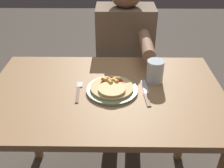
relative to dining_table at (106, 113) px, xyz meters
The scene contains 7 objects.
dining_table is the anchor object (origin of this frame).
plate 0.14m from the dining_table, ahead, with size 0.24×0.24×0.01m.
pizza 0.16m from the dining_table, ahead, with size 0.20×0.20×0.04m.
fork 0.19m from the dining_table, behind, with size 0.03×0.18×0.00m.
knife 0.24m from the dining_table, ahead, with size 0.03×0.22×0.00m.
drinking_glass 0.32m from the dining_table, 19.99° to the left, with size 0.08×0.08×0.12m.
person_diner 0.59m from the dining_table, 79.00° to the left, with size 0.37×0.52×1.20m.
Camera 1 is at (0.04, -1.03, 1.47)m, focal length 42.00 mm.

